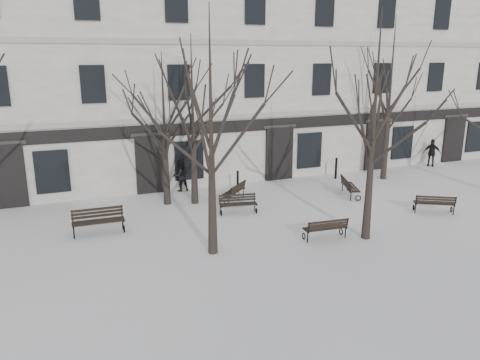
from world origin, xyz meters
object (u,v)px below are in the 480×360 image
bench_4 (234,191)px  bench_5 (349,186)px  bench_2 (434,203)px  bench_3 (238,203)px  tree_1 (211,104)px  tree_2 (375,100)px  bench_0 (98,220)px  bench_1 (326,228)px

bench_4 → bench_5: size_ratio=0.89×
bench_5 → bench_2: bearing=-130.9°
bench_2 → bench_3: bench_2 is taller
tree_1 → tree_2: tree_1 is taller
tree_1 → bench_2: bearing=2.6°
bench_0 → bench_5: (11.87, 0.64, -0.04)m
bench_1 → bench_3: 4.45m
bench_4 → tree_2: bearing=70.9°
tree_1 → bench_0: size_ratio=4.20×
bench_1 → bench_4: size_ratio=1.02×
bench_1 → bench_3: (-1.93, 4.01, -0.00)m
tree_1 → bench_5: tree_1 is taller
bench_1 → bench_5: 6.00m
tree_2 → bench_0: (-9.28, 4.23, -4.61)m
bench_0 → bench_2: 14.12m
bench_0 → tree_2: bearing=-23.0°
tree_2 → bench_3: size_ratio=4.83×
tree_2 → bench_2: bearing=16.1°
bench_0 → bench_3: size_ratio=1.15×
tree_1 → bench_1: 6.38m
bench_0 → bench_1: (7.81, -3.77, -0.08)m
bench_4 → bench_5: 5.67m
bench_0 → bench_4: size_ratio=1.19×
bench_1 → bench_3: bench_1 is taller
bench_3 → bench_2: bearing=-11.3°
bench_2 → bench_0: bearing=18.8°
tree_1 → bench_4: tree_1 is taller
bench_3 → tree_1: bearing=-112.6°
tree_2 → bench_4: 8.27m
tree_2 → bench_1: 4.94m
bench_3 → bench_4: size_ratio=1.03×
tree_1 → bench_5: 10.39m
bench_5 → bench_3: bearing=114.4°
tree_1 → bench_3: bearing=56.9°
bench_1 → bench_4: (-1.46, 5.71, 0.03)m
bench_2 → bench_4: (-7.46, 4.87, 0.02)m
tree_1 → bench_4: 7.64m
bench_1 → tree_2: bearing=167.4°
tree_1 → tree_2: (5.78, -0.84, -0.01)m
bench_0 → bench_1: bearing=-24.3°
tree_1 → bench_0: 6.72m
bench_1 → bench_2: 6.06m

